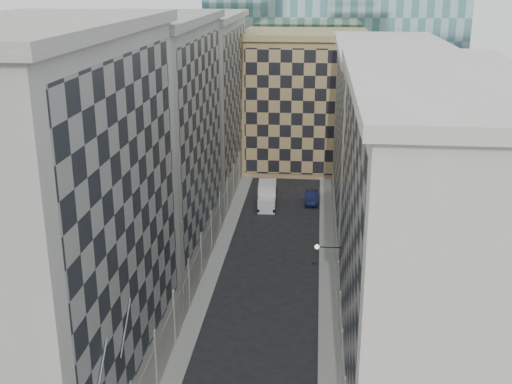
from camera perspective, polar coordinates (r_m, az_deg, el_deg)
The scene contains 12 objects.
sidewalk_west at distance 58.03m, azimuth -4.15°, elevation -7.72°, with size 1.50×100.00×0.15m, color gray.
sidewalk_east at distance 57.31m, azimuth 6.36°, elevation -8.15°, with size 1.50×100.00×0.15m, color gray.
bldg_left_a at distance 38.11m, azimuth -17.79°, elevation -3.77°, with size 10.80×22.80×23.70m.
bldg_left_b at distance 58.04m, azimuth -9.42°, elevation 3.95°, with size 10.80×22.80×22.70m.
bldg_left_c at distance 79.07m, azimuth -5.36°, elevation 7.63°, with size 10.80×22.80×21.70m.
bldg_right_a at distance 39.97m, azimuth 15.17°, elevation -4.79°, with size 10.80×26.80×20.70m.
bldg_right_b at distance 65.56m, azimuth 11.53°, elevation 4.17°, with size 10.80×28.80×19.70m.
tan_block at distance 90.62m, azimuth 4.31°, elevation 8.16°, with size 16.80×14.80×18.80m.
flagpoles_left at distance 33.96m, azimuth -12.50°, elevation -13.41°, with size 0.10×6.33×2.33m.
bracket_lamp at distance 49.27m, azimuth 5.65°, elevation -4.88°, with size 1.98×0.36×0.36m.
box_truck at distance 75.40m, azimuth 0.99°, elevation -0.41°, with size 2.28×5.12×2.76m.
dark_car at distance 76.99m, azimuth 4.96°, elevation -0.46°, with size 1.51×4.32×1.42m, color #0F1338.
Camera 1 is at (3.95, -21.23, 25.74)m, focal length 45.00 mm.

